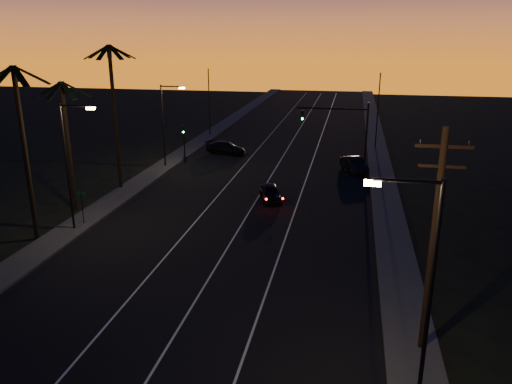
% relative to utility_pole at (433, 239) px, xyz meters
% --- Properties ---
extents(road, '(20.00, 170.00, 0.01)m').
position_rel_utility_pole_xyz_m(road, '(-11.60, 20.00, -5.31)').
color(road, black).
rests_on(road, ground).
extents(sidewalk_left, '(2.40, 170.00, 0.16)m').
position_rel_utility_pole_xyz_m(sidewalk_left, '(-22.80, 20.00, -5.24)').
color(sidewalk_left, '#343432').
rests_on(sidewalk_left, ground).
extents(sidewalk_right, '(2.40, 170.00, 0.16)m').
position_rel_utility_pole_xyz_m(sidewalk_right, '(-0.40, 20.00, -5.24)').
color(sidewalk_right, '#343432').
rests_on(sidewalk_right, ground).
extents(lane_stripe_left, '(0.12, 160.00, 0.01)m').
position_rel_utility_pole_xyz_m(lane_stripe_left, '(-14.60, 20.00, -5.30)').
color(lane_stripe_left, silver).
rests_on(lane_stripe_left, road).
extents(lane_stripe_mid, '(0.12, 160.00, 0.01)m').
position_rel_utility_pole_xyz_m(lane_stripe_mid, '(-11.10, 20.00, -5.30)').
color(lane_stripe_mid, silver).
rests_on(lane_stripe_mid, road).
extents(lane_stripe_right, '(0.12, 160.00, 0.01)m').
position_rel_utility_pole_xyz_m(lane_stripe_right, '(-7.60, 20.00, -5.30)').
color(lane_stripe_right, silver).
rests_on(lane_stripe_right, road).
extents(palm_near, '(4.25, 4.16, 11.53)m').
position_rel_utility_pole_xyz_m(palm_near, '(-24.20, 8.00, 1.76)').
color(palm_near, black).
rests_on(palm_near, ground).
extents(palm_mid, '(4.25, 4.16, 10.03)m').
position_rel_utility_pole_xyz_m(palm_mid, '(-24.80, 14.00, 0.94)').
color(palm_mid, black).
rests_on(palm_mid, ground).
extents(palm_far, '(4.25, 4.16, 12.53)m').
position_rel_utility_pole_xyz_m(palm_far, '(-23.80, 20.00, 2.30)').
color(palm_far, black).
rests_on(palm_far, ground).
extents(streetlight_left_near, '(2.55, 0.26, 9.00)m').
position_rel_utility_pole_xyz_m(streetlight_left_near, '(-22.30, 10.00, 0.01)').
color(streetlight_left_near, black).
rests_on(streetlight_left_near, ground).
extents(streetlight_left_far, '(2.55, 0.26, 8.50)m').
position_rel_utility_pole_xyz_m(streetlight_left_far, '(-22.29, 28.00, -0.25)').
color(streetlight_left_far, black).
rests_on(streetlight_left_far, ground).
extents(streetlight_right_near, '(2.55, 0.26, 9.00)m').
position_rel_utility_pole_xyz_m(streetlight_right_near, '(-0.90, -4.00, 0.01)').
color(streetlight_right_near, black).
rests_on(streetlight_right_near, ground).
extents(street_sign, '(0.70, 0.06, 2.60)m').
position_rel_utility_pole_xyz_m(street_sign, '(-22.40, 11.00, -3.66)').
color(street_sign, black).
rests_on(street_sign, ground).
extents(utility_pole, '(2.20, 0.28, 10.00)m').
position_rel_utility_pole_xyz_m(utility_pole, '(0.00, 0.00, 0.00)').
color(utility_pole, black).
rests_on(utility_pole, ground).
extents(signal_mast, '(7.10, 0.41, 7.00)m').
position_rel_utility_pole_xyz_m(signal_mast, '(-4.46, 29.99, -0.53)').
color(signal_mast, black).
rests_on(signal_mast, ground).
extents(signal_post, '(0.28, 0.37, 4.20)m').
position_rel_utility_pole_xyz_m(signal_post, '(-21.10, 29.98, -2.42)').
color(signal_post, black).
rests_on(signal_post, ground).
extents(far_pole_left, '(0.14, 0.14, 9.00)m').
position_rel_utility_pole_xyz_m(far_pole_left, '(-22.60, 45.00, -0.82)').
color(far_pole_left, black).
rests_on(far_pole_left, ground).
extents(far_pole_right, '(0.14, 0.14, 9.00)m').
position_rel_utility_pole_xyz_m(far_pole_right, '(-0.60, 42.00, -0.82)').
color(far_pole_right, black).
rests_on(far_pole_right, ground).
extents(lead_car, '(2.76, 4.60, 1.33)m').
position_rel_utility_pole_xyz_m(lead_car, '(-9.96, 19.26, -4.64)').
color(lead_car, black).
rests_on(lead_car, road).
extents(right_car, '(3.08, 4.70, 1.46)m').
position_rel_utility_pole_xyz_m(right_car, '(-3.11, 29.85, -4.57)').
color(right_car, black).
rests_on(right_car, road).
extents(cross_car, '(5.13, 3.14, 1.39)m').
position_rel_utility_pole_xyz_m(cross_car, '(-17.81, 35.05, -4.61)').
color(cross_car, black).
rests_on(cross_car, road).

